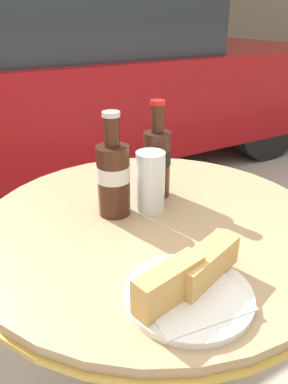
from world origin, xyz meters
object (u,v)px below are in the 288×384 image
object	(u,v)px
lunch_plate_near	(189,283)
parked_car	(73,77)
bistro_table	(152,277)
cola_bottle_right	(157,160)
drinking_glass	(150,184)
cola_bottle_left	(113,176)

from	to	relation	value
lunch_plate_near	parked_car	xyz separation A→B (m)	(0.71, 2.42, -0.07)
bistro_table	cola_bottle_right	size ratio (longest dim) A/B	3.32
drinking_glass	bistro_table	bearing A→B (deg)	-114.42
cola_bottle_left	drinking_glass	bearing A→B (deg)	-17.23
drinking_glass	parked_car	bearing A→B (deg)	74.02
parked_car	cola_bottle_right	bearing A→B (deg)	-105.08
parked_car	drinking_glass	bearing A→B (deg)	-105.98
cola_bottle_left	cola_bottle_right	size ratio (longest dim) A/B	0.99
bistro_table	drinking_glass	size ratio (longest dim) A/B	5.64
bistro_table	cola_bottle_right	world-z (taller)	cola_bottle_right
cola_bottle_left	bistro_table	bearing A→B (deg)	-50.01
cola_bottle_right	lunch_plate_near	world-z (taller)	cola_bottle_right
cola_bottle_right	parked_car	world-z (taller)	parked_car
lunch_plate_near	parked_car	bearing A→B (deg)	73.65
bistro_table	cola_bottle_right	bearing A→B (deg)	54.43
cola_bottle_left	drinking_glass	size ratio (longest dim) A/B	1.68
cola_bottle_right	parked_car	distance (m)	2.17
cola_bottle_right	parked_car	size ratio (longest dim) A/B	0.06
bistro_table	parked_car	size ratio (longest dim) A/B	0.19
cola_bottle_left	lunch_plate_near	distance (m)	0.31
cola_bottle_left	lunch_plate_near	world-z (taller)	cola_bottle_left
cola_bottle_right	parked_car	xyz separation A→B (m)	(0.56, 2.09, -0.14)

